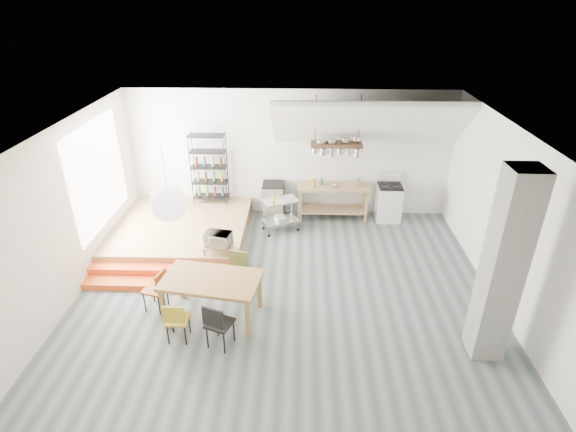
{
  "coord_description": "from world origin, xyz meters",
  "views": [
    {
      "loc": [
        0.29,
        -7.17,
        5.33
      ],
      "look_at": [
        0.04,
        0.8,
        1.24
      ],
      "focal_mm": 28.0,
      "sensor_mm": 36.0,
      "label": 1
    }
  ],
  "objects_px": {
    "mini_fridge": "(274,200)",
    "stove": "(388,202)",
    "rolling_cart": "(280,211)",
    "dining_table": "(211,283)"
  },
  "relations": [
    {
      "from": "mini_fridge",
      "to": "stove",
      "type": "bearing_deg",
      "value": -0.87
    },
    {
      "from": "stove",
      "to": "rolling_cart",
      "type": "xyz_separation_m",
      "value": [
        -2.7,
        -0.7,
        0.05
      ]
    },
    {
      "from": "stove",
      "to": "dining_table",
      "type": "height_order",
      "value": "stove"
    },
    {
      "from": "rolling_cart",
      "to": "mini_fridge",
      "type": "xyz_separation_m",
      "value": [
        -0.21,
        0.74,
        -0.07
      ]
    },
    {
      "from": "stove",
      "to": "dining_table",
      "type": "xyz_separation_m",
      "value": [
        -3.76,
        -3.93,
        0.23
      ]
    },
    {
      "from": "stove",
      "to": "mini_fridge",
      "type": "relative_size",
      "value": 1.28
    },
    {
      "from": "rolling_cart",
      "to": "mini_fridge",
      "type": "distance_m",
      "value": 0.77
    },
    {
      "from": "rolling_cart",
      "to": "mini_fridge",
      "type": "height_order",
      "value": "mini_fridge"
    },
    {
      "from": "rolling_cart",
      "to": "dining_table",
      "type": "bearing_deg",
      "value": -132.99
    },
    {
      "from": "dining_table",
      "to": "mini_fridge",
      "type": "height_order",
      "value": "mini_fridge"
    }
  ]
}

